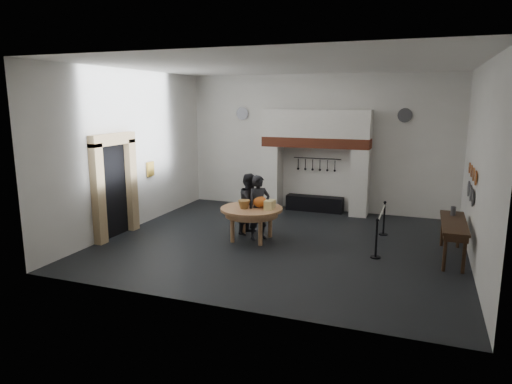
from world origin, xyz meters
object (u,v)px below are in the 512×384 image
(iron_range, at_px, (315,204))
(work_table, at_px, (252,209))
(visitor_far, at_px, (250,204))
(visitor_near, at_px, (259,208))
(barrier_post_far, at_px, (384,219))
(side_table, at_px, (454,223))
(barrier_post_near, at_px, (376,240))

(iron_range, height_order, work_table, work_table)
(visitor_far, bearing_deg, iron_range, -7.82)
(visitor_near, xyz_separation_m, barrier_post_far, (3.10, 1.54, -0.41))
(side_table, distance_m, barrier_post_far, 2.23)
(visitor_far, relative_size, barrier_post_far, 1.88)
(visitor_near, height_order, barrier_post_far, visitor_near)
(work_table, height_order, side_table, side_table)
(iron_range, bearing_deg, work_table, -102.55)
(iron_range, height_order, barrier_post_far, barrier_post_far)
(side_table, bearing_deg, visitor_near, -178.53)
(visitor_far, xyz_separation_m, barrier_post_near, (3.50, -0.86, -0.40))
(visitor_far, distance_m, barrier_post_near, 3.63)
(iron_range, relative_size, visitor_near, 1.10)
(work_table, xyz_separation_m, visitor_near, (0.16, 0.14, 0.02))
(work_table, xyz_separation_m, side_table, (4.93, 0.26, 0.03))
(iron_range, distance_m, side_table, 5.42)
(iron_range, bearing_deg, visitor_near, -100.61)
(iron_range, xyz_separation_m, visitor_near, (-0.68, -3.61, 0.61))
(iron_range, relative_size, barrier_post_far, 2.11)
(barrier_post_near, bearing_deg, visitor_near, 171.58)
(visitor_far, height_order, side_table, visitor_far)
(work_table, xyz_separation_m, barrier_post_near, (3.26, -0.32, -0.39))
(work_table, relative_size, visitor_near, 0.95)
(work_table, height_order, visitor_near, visitor_near)
(iron_range, height_order, barrier_post_near, barrier_post_near)
(barrier_post_far, bearing_deg, iron_range, 139.53)
(iron_range, bearing_deg, side_table, -40.40)
(side_table, height_order, barrier_post_near, same)
(visitor_near, bearing_deg, work_table, 175.45)
(work_table, distance_m, visitor_near, 0.21)
(barrier_post_far, bearing_deg, barrier_post_near, -90.00)
(side_table, distance_m, barrier_post_near, 1.82)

